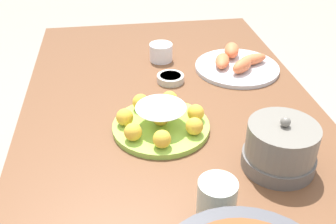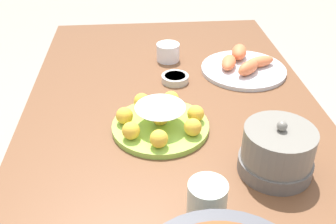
# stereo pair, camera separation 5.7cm
# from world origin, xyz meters

# --- Properties ---
(dining_table) EXTENTS (1.57, 0.90, 0.77)m
(dining_table) POSITION_xyz_m (0.00, 0.00, 0.68)
(dining_table) COLOR brown
(dining_table) RESTS_ON ground_plane
(cake_plate) EXTENTS (0.27, 0.27, 0.08)m
(cake_plate) POSITION_xyz_m (0.05, -0.05, 0.80)
(cake_plate) COLOR #99CC4C
(cake_plate) RESTS_ON dining_table
(sauce_bowl) EXTENTS (0.09, 0.09, 0.02)m
(sauce_bowl) POSITION_xyz_m (-0.22, 0.02, 0.78)
(sauce_bowl) COLOR beige
(sauce_bowl) RESTS_ON dining_table
(seafood_platter) EXTENTS (0.30, 0.30, 0.06)m
(seafood_platter) POSITION_xyz_m (-0.29, 0.27, 0.79)
(seafood_platter) COLOR silver
(seafood_platter) RESTS_ON dining_table
(cup_near) EXTENTS (0.08, 0.08, 0.06)m
(cup_near) POSITION_xyz_m (-0.39, 0.01, 0.80)
(cup_near) COLOR white
(cup_near) RESTS_ON dining_table
(cup_far) EXTENTS (0.08, 0.08, 0.09)m
(cup_far) POSITION_xyz_m (0.37, 0.03, 0.81)
(cup_far) COLOR beige
(cup_far) RESTS_ON dining_table
(warming_pot) EXTENTS (0.18, 0.18, 0.14)m
(warming_pot) POSITION_xyz_m (0.24, 0.22, 0.83)
(warming_pot) COLOR #66605B
(warming_pot) RESTS_ON dining_table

